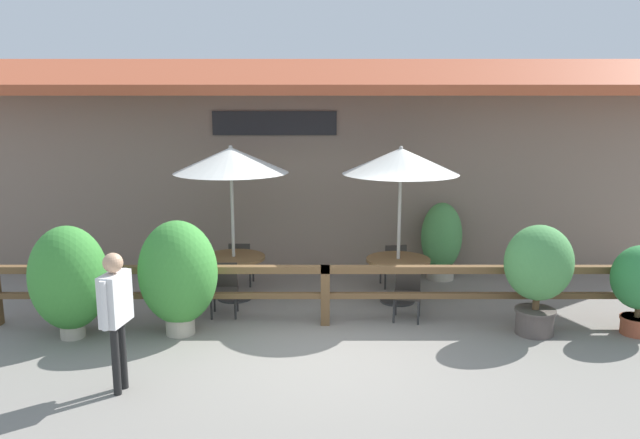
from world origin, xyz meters
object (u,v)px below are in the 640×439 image
chair_near_streetside (224,287)px  pedestrian (115,304)px  patio_umbrella_middle (400,161)px  chair_near_wallside (240,262)px  potted_plant_corner_fern (537,270)px  potted_plant_tall_tropical (177,274)px  potted_plant_entrance_palm (440,240)px  chair_middle_streetside (406,291)px  patio_umbrella_near (230,160)px  chair_middle_wallside (393,263)px  dining_table_near (233,265)px  potted_plant_broad_leaf (68,279)px  potted_plant_small_flowering (640,282)px  dining_table_middle (397,267)px

chair_near_streetside → pedestrian: size_ratio=0.48×
patio_umbrella_middle → pedestrian: patio_umbrella_middle is taller
chair_near_wallside → potted_plant_corner_fern: size_ratio=0.50×
potted_plant_tall_tropical → potted_plant_entrance_palm: bearing=32.8°
chair_middle_streetside → chair_near_wallside: bearing=159.3°
patio_umbrella_near → chair_middle_wallside: size_ratio=3.24×
potted_plant_tall_tropical → potted_plant_entrance_palm: potted_plant_tall_tropical is taller
chair_middle_wallside → potted_plant_entrance_palm: potted_plant_entrance_palm is taller
chair_near_wallside → potted_plant_tall_tropical: potted_plant_tall_tropical is taller
dining_table_near → potted_plant_broad_leaf: potted_plant_broad_leaf is taller
pedestrian → potted_plant_broad_leaf: bearing=45.8°
patio_umbrella_near → potted_plant_corner_fern: (4.74, -1.65, -1.45)m
potted_plant_tall_tropical → chair_near_streetside: bearing=57.4°
potted_plant_tall_tropical → potted_plant_entrance_palm: size_ratio=1.15×
potted_plant_corner_fern → pedestrian: (-5.64, -1.86, 0.11)m
dining_table_near → potted_plant_small_flowering: 6.48m
potted_plant_tall_tropical → pedestrian: size_ratio=1.00×
chair_near_streetside → chair_middle_streetside: size_ratio=1.00×
dining_table_near → chair_near_wallside: chair_near_wallside is taller
chair_near_wallside → dining_table_near: bearing=91.7°
pedestrian → potted_plant_entrance_palm: bearing=-35.4°
patio_umbrella_near → chair_near_streetside: bearing=-93.4°
patio_umbrella_near → dining_table_middle: (2.86, -0.16, -1.83)m
chair_near_wallside → potted_plant_broad_leaf: 3.41m
potted_plant_broad_leaf → dining_table_middle: bearing=18.1°
dining_table_middle → patio_umbrella_near: bearing=176.8°
dining_table_near → dining_table_middle: same height
chair_near_streetside → chair_middle_streetside: bearing=-6.1°
chair_near_streetside → potted_plant_entrance_palm: size_ratio=0.55×
patio_umbrella_middle → potted_plant_small_flowering: (3.40, -1.51, -1.63)m
dining_table_near → potted_plant_entrance_palm: bearing=17.6°
chair_near_streetside → patio_umbrella_middle: 3.57m
dining_table_middle → potted_plant_broad_leaf: 5.28m
dining_table_near → patio_umbrella_middle: size_ratio=0.41×
chair_near_wallside → chair_near_streetside: bearing=90.7°
potted_plant_tall_tropical → dining_table_near: bearing=70.2°
chair_near_streetside → chair_middle_wallside: 3.28m
chair_middle_streetside → pedestrian: bearing=-135.4°
patio_umbrella_middle → pedestrian: size_ratio=1.56×
chair_near_streetside → potted_plant_corner_fern: (4.78, -0.86, 0.54)m
patio_umbrella_near → pedestrian: patio_umbrella_near is taller
potted_plant_entrance_palm → potted_plant_small_flowering: bearing=-50.4°
dining_table_middle → potted_plant_broad_leaf: size_ratio=0.65×
potted_plant_broad_leaf → potted_plant_corner_fern: bearing=1.2°
potted_plant_corner_fern → pedestrian: bearing=-161.7°
patio_umbrella_middle → potted_plant_small_flowering: patio_umbrella_middle is taller
pedestrian → patio_umbrella_near: bearing=-4.7°
patio_umbrella_near → chair_middle_streetside: patio_umbrella_near is taller
patio_umbrella_near → dining_table_near: 1.83m
dining_table_near → potted_plant_tall_tropical: bearing=-109.8°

